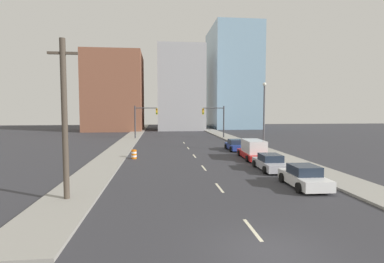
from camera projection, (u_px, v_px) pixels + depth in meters
The scene contains 21 objects.
ground_plane at pixel (270, 251), 10.77m from camera, with size 200.00×200.00×0.00m, color #333338.
sidewalk_left at pixel (133, 137), 57.86m from camera, with size 3.13×97.01×0.16m.
sidewalk_right at pixel (224, 136), 59.85m from camera, with size 3.13×97.01×0.16m.
lane_stripe_at_2m at pixel (252, 229), 12.75m from camera, with size 0.16×2.40×0.01m, color beige.
lane_stripe_at_9m at pixel (219, 188), 19.67m from camera, with size 0.16×2.40×0.01m, color beige.
lane_stripe_at_16m at pixel (204, 168), 26.48m from camera, with size 0.16×2.40×0.01m, color beige.
lane_stripe_at_23m at pixel (194, 156), 33.38m from camera, with size 0.16×2.40×0.01m, color beige.
lane_stripe_at_30m at pixel (188, 148), 40.53m from camera, with size 0.16×2.40×0.01m, color beige.
lane_stripe_at_37m at pixel (184, 143), 47.26m from camera, with size 0.16×2.40×0.01m, color beige.
building_brick_left at pixel (115, 92), 77.20m from camera, with size 14.00×16.00×19.57m.
building_office_center at pixel (179, 90), 82.96m from camera, with size 12.00×20.00×21.69m.
building_glass_right at pixel (232, 79), 88.43m from camera, with size 13.00×20.00×29.10m.
traffic_signal_left at pixel (142, 117), 53.43m from camera, with size 4.16×0.35×5.95m.
traffic_signal_right at pixel (217, 117), 54.94m from camera, with size 4.16×0.35×5.95m.
utility_pole_left_near at pixel (65, 119), 16.44m from camera, with size 1.60×0.32×8.98m.
traffic_barrel at pixel (134, 154), 31.54m from camera, with size 0.56×0.56×0.95m.
street_lamp at pixel (264, 112), 36.85m from camera, with size 0.44×0.44×8.52m.
sedan_white at pixel (304, 177), 19.81m from camera, with size 2.27×4.55×1.46m.
sedan_silver at pixel (270, 163), 25.48m from camera, with size 2.26×4.79×1.37m.
box_truck_red at pixel (253, 150), 31.42m from camera, with size 2.61×6.41×2.00m.
sedan_blue at pixel (235, 145), 38.27m from camera, with size 2.11×4.70×1.39m.
Camera 1 is at (-3.94, -10.07, 5.06)m, focal length 28.00 mm.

